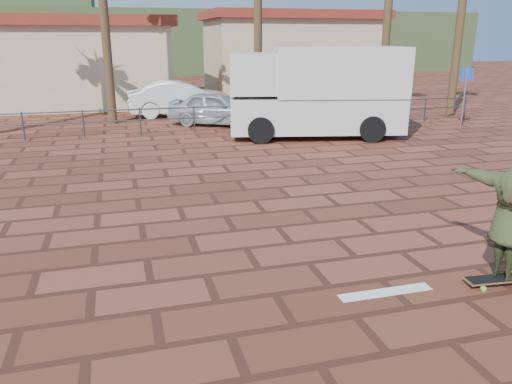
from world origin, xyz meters
TOP-DOWN VIEW (x-y plane):
  - ground at (0.00, 0.00)m, footprint 120.00×120.00m
  - paint_stripe at (0.70, -1.20)m, footprint 1.40×0.22m
  - guardrail at (0.00, 12.00)m, footprint 24.06×0.06m
  - building_west at (-6.00, 22.00)m, footprint 12.60×7.60m
  - building_east at (8.00, 24.00)m, footprint 10.60×6.60m
  - hill_front at (0.00, 50.00)m, footprint 70.00×18.00m
  - longboard at (2.50, -1.46)m, footprint 1.26×0.39m
  - campervan at (4.17, 10.08)m, footprint 6.51×3.79m
  - car_silver at (1.19, 13.39)m, footprint 4.29×3.32m
  - car_white at (0.07, 16.35)m, footprint 4.82×1.70m
  - street_sign at (10.33, 10.00)m, footprint 0.45×0.23m

SIDE VIEW (x-z plane):
  - ground at x=0.00m, z-range 0.00..0.00m
  - paint_stripe at x=0.70m, z-range 0.00..0.01m
  - longboard at x=2.50m, z-range 0.04..0.16m
  - guardrail at x=0.00m, z-range 0.18..1.18m
  - car_silver at x=1.19m, z-range 0.00..1.36m
  - car_white at x=0.07m, z-range 0.00..1.58m
  - street_sign at x=10.33m, z-range 0.47..2.81m
  - campervan at x=4.17m, z-range 0.08..3.25m
  - building_west at x=-6.00m, z-range 0.03..4.53m
  - building_east at x=8.00m, z-range 0.04..5.04m
  - hill_front at x=0.00m, z-range 0.00..6.00m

